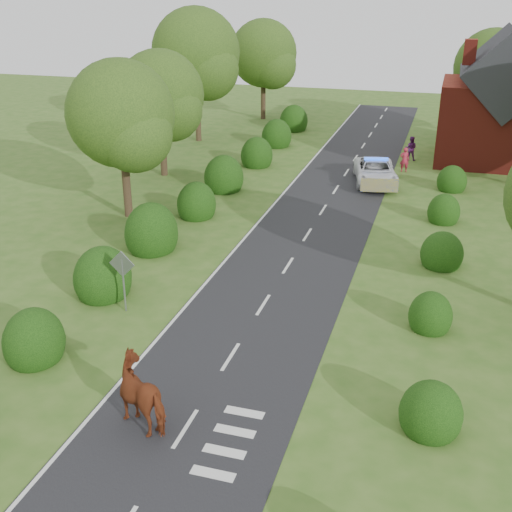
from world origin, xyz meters
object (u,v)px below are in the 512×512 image
(pedestrian_red, at_px, (405,160))
(road_sign, at_px, (123,272))
(police_van, at_px, (375,172))
(cow, at_px, (147,397))
(pedestrian_purple, at_px, (411,148))

(pedestrian_red, bearing_deg, road_sign, 60.70)
(road_sign, distance_m, pedestrian_red, 24.93)
(police_van, height_order, pedestrian_red, pedestrian_red)
(cow, bearing_deg, pedestrian_purple, -167.02)
(police_van, height_order, pedestrian_purple, pedestrian_purple)
(road_sign, distance_m, cow, 7.16)
(cow, relative_size, police_van, 0.42)
(road_sign, relative_size, police_van, 0.44)
(pedestrian_red, bearing_deg, police_van, 55.62)
(police_van, relative_size, pedestrian_purple, 3.37)
(road_sign, height_order, pedestrian_red, road_sign)
(road_sign, distance_m, police_van, 21.37)
(cow, relative_size, pedestrian_red, 1.45)
(police_van, xyz_separation_m, pedestrian_purple, (1.70, 6.47, 0.11))
(road_sign, height_order, pedestrian_purple, road_sign)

